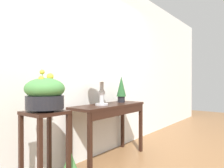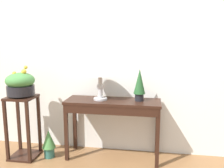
% 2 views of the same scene
% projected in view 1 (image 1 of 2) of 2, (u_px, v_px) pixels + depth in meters
% --- Properties ---
extents(back_wall_with_art, '(9.00, 0.10, 2.80)m').
position_uv_depth(back_wall_with_art, '(93.00, 61.00, 3.09)').
color(back_wall_with_art, silver).
rests_on(back_wall_with_art, ground).
extents(console_table, '(1.21, 0.41, 0.78)m').
position_uv_depth(console_table, '(111.00, 112.00, 2.92)').
color(console_table, black).
rests_on(console_table, ground).
extents(table_lamp, '(0.37, 0.37, 0.52)m').
position_uv_depth(table_lamp, '(102.00, 76.00, 2.80)').
color(table_lamp, '#B7B7BC').
rests_on(table_lamp, console_table).
extents(potted_plant_on_console, '(0.14, 0.14, 0.40)m').
position_uv_depth(potted_plant_on_console, '(121.00, 88.00, 3.21)').
color(potted_plant_on_console, black).
rests_on(potted_plant_on_console, console_table).
extents(pedestal_stand_left, '(0.34, 0.34, 0.83)m').
position_uv_depth(pedestal_stand_left, '(45.00, 156.00, 1.92)').
color(pedestal_stand_left, black).
rests_on(pedestal_stand_left, ground).
extents(planter_bowl_wide, '(0.36, 0.36, 0.38)m').
position_uv_depth(planter_bowl_wide, '(45.00, 93.00, 1.91)').
color(planter_bowl_wide, black).
rests_on(planter_bowl_wide, pedestal_stand_left).
extents(potted_plant_floor, '(0.18, 0.18, 0.38)m').
position_uv_depth(potted_plant_floor, '(70.00, 166.00, 2.20)').
color(potted_plant_floor, '#2D665B').
rests_on(potted_plant_floor, ground).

